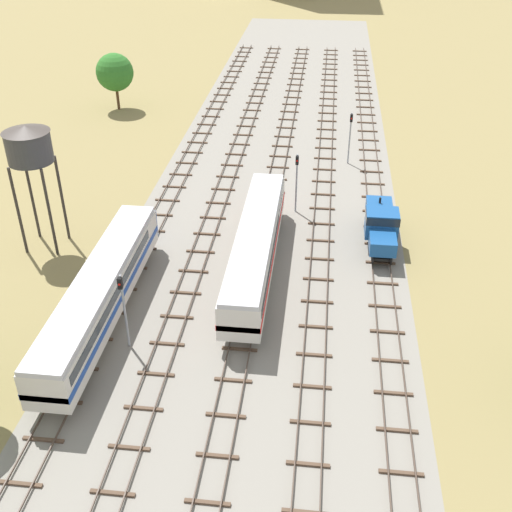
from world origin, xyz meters
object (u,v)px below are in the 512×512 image
Objects in this scene: diesel_railcar_far_left_nearest at (100,291)px; signal_post_mid at (350,132)px; water_tower at (29,147)px; diesel_railcar_centre_left_near at (256,245)px; signal_post_nearest at (297,176)px; shunter_loco_centre_right_mid at (381,224)px; signal_post_near at (123,303)px.

signal_post_mid is (17.44, 30.07, 0.99)m from diesel_railcar_far_left_nearest.
water_tower is at bearing 130.08° from diesel_railcar_far_left_nearest.
water_tower is at bearing 172.76° from diesel_railcar_centre_left_near.
water_tower is at bearing -157.64° from signal_post_nearest.
water_tower reaches higher than diesel_railcar_far_left_nearest.
diesel_railcar_far_left_nearest is at bearing -124.37° from signal_post_nearest.
shunter_loco_centre_right_mid is at bearing 33.30° from diesel_railcar_far_left_nearest.
water_tower is at bearing 131.21° from signal_post_near.
signal_post_nearest is at bearing 77.01° from diesel_railcar_centre_left_near.
shunter_loco_centre_right_mid is at bearing 41.73° from signal_post_near.
signal_post_nearest is at bearing 64.27° from signal_post_near.
signal_post_mid is (14.95, 32.53, -0.04)m from signal_post_near.
water_tower reaches higher than signal_post_nearest.
water_tower is (-28.11, -3.36, 6.95)m from shunter_loco_centre_right_mid.
signal_post_near reaches higher than diesel_railcar_centre_left_near.
signal_post_mid is (4.98, 11.85, -0.04)m from signal_post_nearest.
shunter_loco_centre_right_mid is 0.79× the size of water_tower.
diesel_railcar_centre_left_near is (9.96, 7.42, 0.00)m from diesel_railcar_far_left_nearest.
diesel_railcar_far_left_nearest is 3.57× the size of signal_post_nearest.
signal_post_near is (-17.44, -15.55, 1.61)m from shunter_loco_centre_right_mid.
signal_post_mid is at bearing 67.20° from signal_post_nearest.
water_tower is 33.16m from signal_post_mid.
signal_post_near is 1.01× the size of signal_post_mid.
signal_post_nearest is (20.64, 8.49, -5.34)m from water_tower.
water_tower is 1.86× the size of signal_post_nearest.
diesel_railcar_centre_left_near is 11.13m from signal_post_nearest.
shunter_loco_centre_right_mid is (9.96, 5.67, -0.59)m from diesel_railcar_centre_left_near.
diesel_railcar_centre_left_near is 1.92× the size of water_tower.
signal_post_mid reaches higher than diesel_railcar_centre_left_near.
water_tower reaches higher than signal_post_near.
water_tower is 22.95m from signal_post_nearest.
diesel_railcar_far_left_nearest is at bearing 135.31° from signal_post_near.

